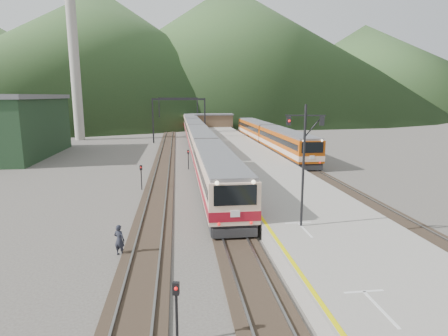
{
  "coord_description": "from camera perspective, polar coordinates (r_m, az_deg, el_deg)",
  "views": [
    {
      "loc": [
        -3.2,
        -13.27,
        8.43
      ],
      "look_at": [
        0.9,
        19.63,
        2.0
      ],
      "focal_mm": 30.0,
      "sensor_mm": 36.0,
      "label": 1
    }
  ],
  "objects": [
    {
      "name": "track_far",
      "position": [
        53.95,
        -8.94,
        1.92
      ],
      "size": [
        2.6,
        200.0,
        0.23
      ],
      "color": "black",
      "rests_on": "ground"
    },
    {
      "name": "platform",
      "position": [
        52.62,
        2.6,
        2.3
      ],
      "size": [
        8.0,
        100.0,
        1.0
      ],
      "primitive_type": "cube",
      "color": "gray",
      "rests_on": "ground"
    },
    {
      "name": "second_train",
      "position": [
        61.81,
        6.72,
        4.99
      ],
      "size": [
        3.0,
        40.91,
        3.67
      ],
      "color": "#A64309",
      "rests_on": "track_second"
    },
    {
      "name": "track_main",
      "position": [
        54.02,
        -3.63,
        2.05
      ],
      "size": [
        2.6,
        200.0,
        0.23
      ],
      "color": "black",
      "rests_on": "ground"
    },
    {
      "name": "short_signal_a",
      "position": [
        13.6,
        -7.27,
        -19.91
      ],
      "size": [
        0.25,
        0.21,
        2.27
      ],
      "color": "black",
      "rests_on": "ground"
    },
    {
      "name": "signal_mast",
      "position": [
        21.39,
        12.08,
        2.17
      ],
      "size": [
        2.16,
        0.64,
        6.96
      ],
      "color": "black",
      "rests_on": "platform"
    },
    {
      "name": "short_signal_c",
      "position": [
        34.61,
        -12.51,
        -0.9
      ],
      "size": [
        0.26,
        0.22,
        2.27
      ],
      "color": "black",
      "rests_on": "ground"
    },
    {
      "name": "worker",
      "position": [
        21.08,
        -15.67,
        -10.52
      ],
      "size": [
        0.74,
        0.64,
        1.7
      ],
      "primitive_type": "imported",
      "rotation": [
        0.0,
        0.0,
        2.7
      ],
      "color": "#20222C",
      "rests_on": "ground"
    },
    {
      "name": "station_shed",
      "position": [
        91.88,
        -1.61,
        7.31
      ],
      "size": [
        9.4,
        4.4,
        3.1
      ],
      "color": "brown",
      "rests_on": "platform"
    },
    {
      "name": "main_train",
      "position": [
        62.61,
        -4.16,
        5.13
      ],
      "size": [
        3.05,
        83.51,
        3.72
      ],
      "color": "beige",
      "rests_on": "track_main"
    },
    {
      "name": "hill_b",
      "position": [
        247.24,
        0.69,
        17.72
      ],
      "size": [
        220.0,
        220.0,
        75.0
      ],
      "primitive_type": "cone",
      "color": "#2E4C24",
      "rests_on": "ground"
    },
    {
      "name": "gantry_far",
      "position": [
        93.32,
        -6.98,
        9.15
      ],
      "size": [
        9.55,
        0.25,
        8.0
      ],
      "color": "black",
      "rests_on": "ground"
    },
    {
      "name": "smokestack",
      "position": [
        77.86,
        -21.84,
        15.06
      ],
      "size": [
        1.8,
        1.8,
        30.0
      ],
      "primitive_type": "cylinder",
      "color": "#9E998E",
      "rests_on": "ground"
    },
    {
      "name": "hill_a",
      "position": [
        207.7,
        -18.03,
        16.42
      ],
      "size": [
        180.0,
        180.0,
        60.0
      ],
      "primitive_type": "cone",
      "color": "#2E4C24",
      "rests_on": "ground"
    },
    {
      "name": "track_second",
      "position": [
        55.89,
        8.23,
        2.26
      ],
      "size": [
        2.6,
        200.0,
        0.23
      ],
      "color": "black",
      "rests_on": "ground"
    },
    {
      "name": "short_signal_b",
      "position": [
        43.44,
        -5.46,
        1.7
      ],
      "size": [
        0.25,
        0.2,
        2.27
      ],
      "color": "black",
      "rests_on": "ground"
    },
    {
      "name": "hill_c",
      "position": [
        250.88,
        20.37,
        14.1
      ],
      "size": [
        160.0,
        160.0,
        50.0
      ],
      "primitive_type": "cone",
      "color": "#2E4C24",
      "rests_on": "ground"
    },
    {
      "name": "gantry_near",
      "position": [
        68.33,
        -6.88,
        8.51
      ],
      "size": [
        9.55,
        0.25,
        8.0
      ],
      "color": "black",
      "rests_on": "ground"
    },
    {
      "name": "ground",
      "position": [
        16.04,
        5.86,
        -20.78
      ],
      "size": [
        400.0,
        400.0,
        0.0
      ],
      "primitive_type": "plane",
      "color": "#47423D",
      "rests_on": "ground"
    }
  ]
}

